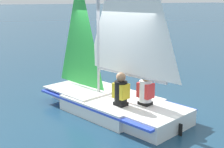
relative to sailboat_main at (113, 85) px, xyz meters
The scene contains 4 objects.
ground_plane 0.70m from the sailboat_main, 71.95° to the right, with size 260.00×260.00×0.00m, color navy.
sailboat_main is the anchor object (origin of this frame).
sailor_helm 0.61m from the sailboat_main, 80.25° to the left, with size 0.38×0.40×1.16m.
sailor_crew 0.93m from the sailboat_main, 117.79° to the left, with size 0.38×0.40×1.16m.
Camera 1 is at (3.35, 6.70, 2.82)m, focal length 50.00 mm.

